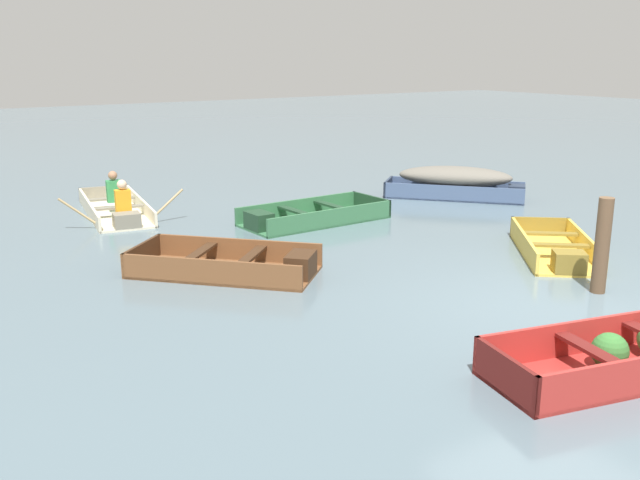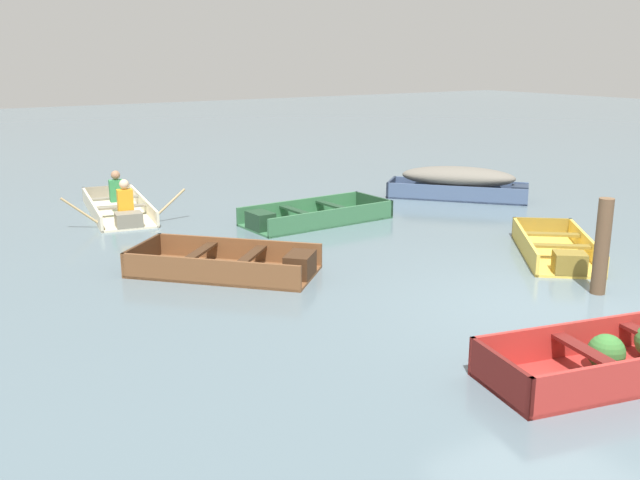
{
  "view_description": "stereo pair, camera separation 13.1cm",
  "coord_description": "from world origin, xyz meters",
  "px_view_note": "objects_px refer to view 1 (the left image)",
  "views": [
    {
      "loc": [
        -7.3,
        -5.39,
        3.15
      ],
      "look_at": [
        -1.37,
        3.47,
        0.35
      ],
      "focal_mm": 40.0,
      "sensor_mm": 36.0,
      "label": 1
    },
    {
      "loc": [
        -7.19,
        -5.46,
        3.15
      ],
      "look_at": [
        -1.37,
        3.47,
        0.35
      ],
      "focal_mm": 40.0,
      "sensor_mm": 36.0,
      "label": 2
    }
  ],
  "objects_px": {
    "skiff_wooden_brown_far_moored": "(234,265)",
    "rowboat_cream_with_crew": "(117,208)",
    "skiff_slate_blue_outer_moored": "(456,180)",
    "skiff_green_near_moored": "(309,217)",
    "dinghy_red_foreground": "(636,354)",
    "skiff_yellow_mid_moored": "(555,249)",
    "mooring_post": "(602,246)"
  },
  "relations": [
    {
      "from": "dinghy_red_foreground",
      "to": "mooring_post",
      "type": "xyz_separation_m",
      "value": [
        1.8,
        1.72,
        0.49
      ]
    },
    {
      "from": "skiff_wooden_brown_far_moored",
      "to": "skiff_slate_blue_outer_moored",
      "type": "height_order",
      "value": "skiff_slate_blue_outer_moored"
    },
    {
      "from": "skiff_wooden_brown_far_moored",
      "to": "mooring_post",
      "type": "relative_size",
      "value": 2.13
    },
    {
      "from": "skiff_green_near_moored",
      "to": "skiff_yellow_mid_moored",
      "type": "xyz_separation_m",
      "value": [
        2.0,
        -4.15,
        0.0
      ]
    },
    {
      "from": "rowboat_cream_with_crew",
      "to": "skiff_yellow_mid_moored",
      "type": "bearing_deg",
      "value": -54.45
    },
    {
      "from": "dinghy_red_foreground",
      "to": "skiff_slate_blue_outer_moored",
      "type": "height_order",
      "value": "skiff_slate_blue_outer_moored"
    },
    {
      "from": "skiff_slate_blue_outer_moored",
      "to": "rowboat_cream_with_crew",
      "type": "relative_size",
      "value": 0.88
    },
    {
      "from": "skiff_green_near_moored",
      "to": "skiff_wooden_brown_far_moored",
      "type": "relative_size",
      "value": 1.03
    },
    {
      "from": "skiff_slate_blue_outer_moored",
      "to": "skiff_green_near_moored",
      "type": "bearing_deg",
      "value": -177.06
    },
    {
      "from": "dinghy_red_foreground",
      "to": "skiff_yellow_mid_moored",
      "type": "relative_size",
      "value": 1.22
    },
    {
      "from": "dinghy_red_foreground",
      "to": "rowboat_cream_with_crew",
      "type": "xyz_separation_m",
      "value": [
        -2.11,
        9.98,
        -0.0
      ]
    },
    {
      "from": "skiff_slate_blue_outer_moored",
      "to": "rowboat_cream_with_crew",
      "type": "xyz_separation_m",
      "value": [
        -6.92,
        2.44,
        -0.24
      ]
    },
    {
      "from": "skiff_green_near_moored",
      "to": "dinghy_red_foreground",
      "type": "bearing_deg",
      "value": -95.82
    },
    {
      "from": "skiff_yellow_mid_moored",
      "to": "skiff_wooden_brown_far_moored",
      "type": "height_order",
      "value": "skiff_wooden_brown_far_moored"
    },
    {
      "from": "rowboat_cream_with_crew",
      "to": "skiff_slate_blue_outer_moored",
      "type": "bearing_deg",
      "value": -19.42
    },
    {
      "from": "skiff_green_near_moored",
      "to": "skiff_slate_blue_outer_moored",
      "type": "height_order",
      "value": "skiff_slate_blue_outer_moored"
    },
    {
      "from": "skiff_slate_blue_outer_moored",
      "to": "rowboat_cream_with_crew",
      "type": "bearing_deg",
      "value": 160.58
    },
    {
      "from": "skiff_wooden_brown_far_moored",
      "to": "mooring_post",
      "type": "distance_m",
      "value": 5.15
    },
    {
      "from": "skiff_wooden_brown_far_moored",
      "to": "rowboat_cream_with_crew",
      "type": "xyz_separation_m",
      "value": [
        -0.18,
        4.75,
        0.04
      ]
    },
    {
      "from": "skiff_wooden_brown_far_moored",
      "to": "rowboat_cream_with_crew",
      "type": "distance_m",
      "value": 4.76
    },
    {
      "from": "rowboat_cream_with_crew",
      "to": "mooring_post",
      "type": "relative_size",
      "value": 2.53
    },
    {
      "from": "dinghy_red_foreground",
      "to": "skiff_slate_blue_outer_moored",
      "type": "relative_size",
      "value": 1.06
    },
    {
      "from": "skiff_yellow_mid_moored",
      "to": "rowboat_cream_with_crew",
      "type": "height_order",
      "value": "rowboat_cream_with_crew"
    },
    {
      "from": "skiff_green_near_moored",
      "to": "skiff_wooden_brown_far_moored",
      "type": "xyz_separation_m",
      "value": [
        -2.68,
        -2.11,
        0.01
      ]
    },
    {
      "from": "skiff_green_near_moored",
      "to": "rowboat_cream_with_crew",
      "type": "xyz_separation_m",
      "value": [
        -2.86,
        2.65,
        0.05
      ]
    },
    {
      "from": "dinghy_red_foreground",
      "to": "skiff_yellow_mid_moored",
      "type": "distance_m",
      "value": 4.21
    },
    {
      "from": "skiff_yellow_mid_moored",
      "to": "mooring_post",
      "type": "distance_m",
      "value": 1.82
    },
    {
      "from": "rowboat_cream_with_crew",
      "to": "mooring_post",
      "type": "bearing_deg",
      "value": -64.65
    },
    {
      "from": "skiff_green_near_moored",
      "to": "mooring_post",
      "type": "height_order",
      "value": "mooring_post"
    },
    {
      "from": "skiff_wooden_brown_far_moored",
      "to": "skiff_slate_blue_outer_moored",
      "type": "distance_m",
      "value": 7.13
    },
    {
      "from": "skiff_green_near_moored",
      "to": "skiff_yellow_mid_moored",
      "type": "height_order",
      "value": "skiff_green_near_moored"
    },
    {
      "from": "skiff_yellow_mid_moored",
      "to": "skiff_green_near_moored",
      "type": "bearing_deg",
      "value": 115.72
    }
  ]
}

